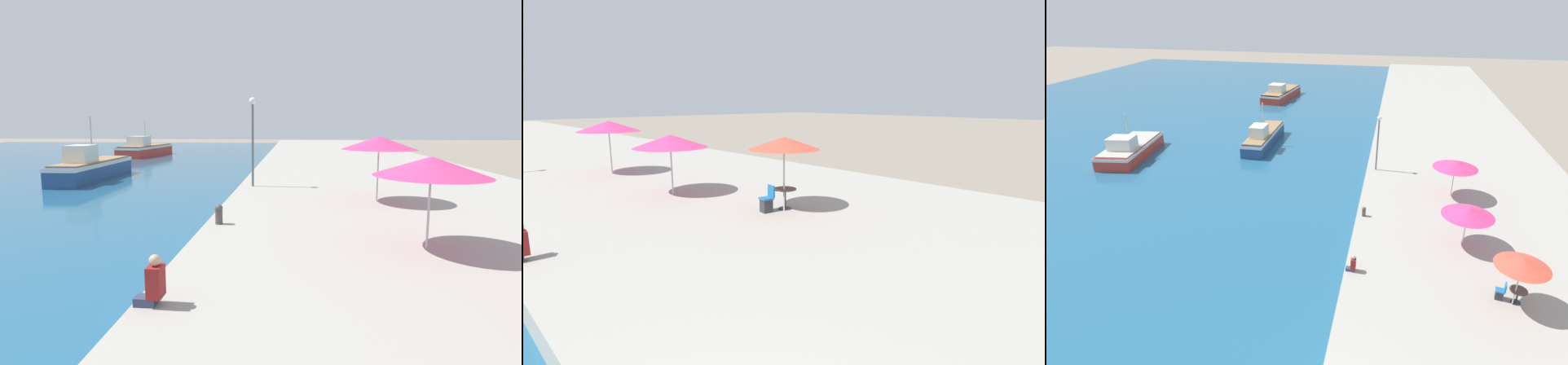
% 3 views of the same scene
% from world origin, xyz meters
% --- Properties ---
extents(quay_promenade, '(16.00, 90.00, 0.59)m').
position_xyz_m(quay_promenade, '(8.00, 37.00, 0.30)').
color(quay_promenade, '#A39E93').
rests_on(quay_promenade, ground_plane).
extents(cafe_umbrella_pink, '(2.42, 2.42, 2.56)m').
position_xyz_m(cafe_umbrella_pink, '(8.03, 7.97, 2.94)').
color(cafe_umbrella_pink, '#B7B7B7').
rests_on(cafe_umbrella_pink, quay_promenade).
extents(cafe_umbrella_white, '(2.91, 2.91, 2.43)m').
position_xyz_m(cafe_umbrella_white, '(6.38, 12.78, 2.76)').
color(cafe_umbrella_white, '#B7B7B7').
rests_on(cafe_umbrella_white, quay_promenade).
extents(cafe_umbrella_striped, '(3.09, 3.09, 2.73)m').
position_xyz_m(cafe_umbrella_striped, '(6.35, 19.26, 3.05)').
color(cafe_umbrella_striped, '#B7B7B7').
rests_on(cafe_umbrella_striped, quay_promenade).
extents(cafe_table, '(0.80, 0.80, 0.74)m').
position_xyz_m(cafe_table, '(8.22, 8.12, 1.12)').
color(cafe_table, '#333338').
rests_on(cafe_table, quay_promenade).
extents(cafe_chair_left, '(0.50, 0.47, 0.91)m').
position_xyz_m(cafe_chair_left, '(7.51, 8.26, 0.92)').
color(cafe_chair_left, '#2D2D33').
rests_on(cafe_chair_left, quay_promenade).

